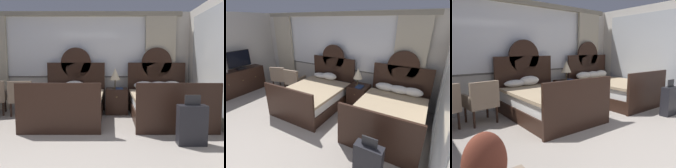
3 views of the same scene
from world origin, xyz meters
TOP-DOWN VIEW (x-y plane):
  - wall_back_window at (0.00, 3.82)m, footprint 6.27×0.22m
  - bed_near_window at (0.01, 2.63)m, footprint 1.56×2.15m
  - bed_near_mirror at (2.20, 2.64)m, footprint 1.56×2.15m
  - nightstand_between_beds at (1.11, 3.28)m, footprint 0.56×0.58m
  - table_lamp_on_nightstand at (1.07, 3.26)m, footprint 0.27×0.27m
  - book_on_nightstand at (1.17, 3.17)m, footprint 0.18×0.26m
  - armchair_by_window_left at (-1.25, 3.02)m, footprint 0.61×0.61m
  - suitcase_on_floor at (2.27, 1.03)m, footprint 0.45×0.20m

SIDE VIEW (x-z plane):
  - nightstand_between_beds at x=1.11m, z-range 0.00..0.64m
  - suitcase_on_floor at x=2.27m, z-range -0.08..0.73m
  - bed_near_window at x=0.01m, z-range -0.50..1.21m
  - bed_near_mirror at x=2.20m, z-range -0.50..1.22m
  - armchair_by_window_left at x=-1.25m, z-range 0.04..0.91m
  - book_on_nightstand at x=1.17m, z-range 0.64..0.67m
  - table_lamp_on_nightstand at x=1.07m, z-range 0.74..1.28m
  - wall_back_window at x=0.00m, z-range 0.10..2.80m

